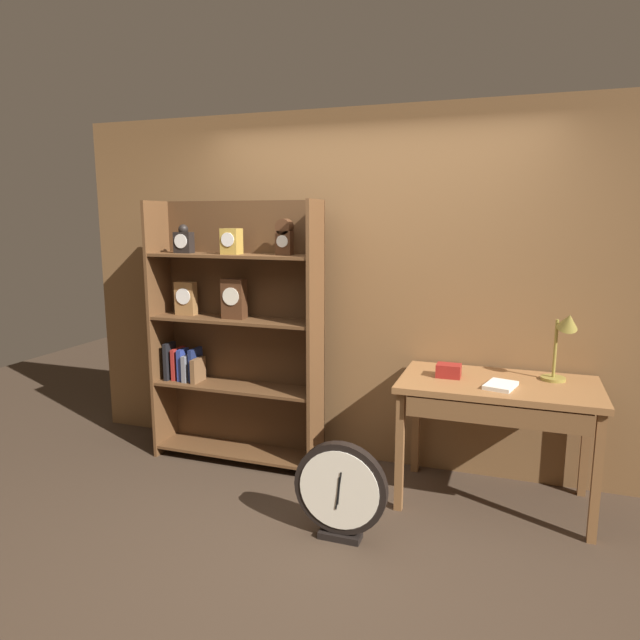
{
  "coord_description": "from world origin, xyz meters",
  "views": [
    {
      "loc": [
        1.0,
        -2.65,
        1.83
      ],
      "look_at": [
        -0.16,
        0.66,
        1.2
      ],
      "focal_mm": 31.89,
      "sensor_mm": 36.0,
      "label": 1
    }
  ],
  "objects_px": {
    "workbench": "(498,398)",
    "round_clock_large": "(340,491)",
    "bookshelf": "(233,334)",
    "toolbox_small": "(449,371)",
    "open_repair_manual": "(501,385)",
    "desk_lamp": "(564,336)"
  },
  "relations": [
    {
      "from": "workbench",
      "to": "round_clock_large",
      "type": "distance_m",
      "value": 1.16
    },
    {
      "from": "bookshelf",
      "to": "workbench",
      "type": "height_order",
      "value": "bookshelf"
    },
    {
      "from": "bookshelf",
      "to": "round_clock_large",
      "type": "relative_size",
      "value": 3.34
    },
    {
      "from": "toolbox_small",
      "to": "round_clock_large",
      "type": "xyz_separation_m",
      "value": [
        -0.5,
        -0.74,
        -0.56
      ]
    },
    {
      "from": "workbench",
      "to": "open_repair_manual",
      "type": "bearing_deg",
      "value": -81.41
    },
    {
      "from": "round_clock_large",
      "to": "toolbox_small",
      "type": "bearing_deg",
      "value": 56.18
    },
    {
      "from": "bookshelf",
      "to": "round_clock_large",
      "type": "bearing_deg",
      "value": -36.51
    },
    {
      "from": "toolbox_small",
      "to": "open_repair_manual",
      "type": "distance_m",
      "value": 0.35
    },
    {
      "from": "open_repair_manual",
      "to": "workbench",
      "type": "bearing_deg",
      "value": 113.08
    },
    {
      "from": "workbench",
      "to": "toolbox_small",
      "type": "relative_size",
      "value": 7.91
    },
    {
      "from": "bookshelf",
      "to": "toolbox_small",
      "type": "xyz_separation_m",
      "value": [
        1.59,
        -0.07,
        -0.12
      ]
    },
    {
      "from": "workbench",
      "to": "toolbox_small",
      "type": "bearing_deg",
      "value": 175.09
    },
    {
      "from": "desk_lamp",
      "to": "open_repair_manual",
      "type": "relative_size",
      "value": 2.11
    },
    {
      "from": "toolbox_small",
      "to": "open_repair_manual",
      "type": "bearing_deg",
      "value": -20.97
    },
    {
      "from": "bookshelf",
      "to": "desk_lamp",
      "type": "relative_size",
      "value": 4.22
    },
    {
      "from": "workbench",
      "to": "desk_lamp",
      "type": "xyz_separation_m",
      "value": [
        0.37,
        0.14,
        0.39
      ]
    },
    {
      "from": "bookshelf",
      "to": "open_repair_manual",
      "type": "height_order",
      "value": "bookshelf"
    },
    {
      "from": "toolbox_small",
      "to": "round_clock_large",
      "type": "distance_m",
      "value": 1.05
    },
    {
      "from": "toolbox_small",
      "to": "open_repair_manual",
      "type": "xyz_separation_m",
      "value": [
        0.33,
        -0.13,
        -0.03
      ]
    },
    {
      "from": "bookshelf",
      "to": "toolbox_small",
      "type": "height_order",
      "value": "bookshelf"
    },
    {
      "from": "desk_lamp",
      "to": "toolbox_small",
      "type": "bearing_deg",
      "value": -170.26
    },
    {
      "from": "desk_lamp",
      "to": "open_repair_manual",
      "type": "distance_m",
      "value": 0.51
    }
  ]
}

